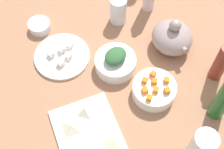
{
  "coord_description": "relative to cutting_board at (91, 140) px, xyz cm",
  "views": [
    {
      "loc": [
        49.23,
        -24.74,
        101.08
      ],
      "look_at": [
        0.0,
        0.0,
        8.0
      ],
      "focal_mm": 49.81,
      "sensor_mm": 36.0,
      "label": 1
    }
  ],
  "objects": [
    {
      "name": "bottle_3",
      "position": [
        -2.32,
        50.93,
        8.49
      ],
      "size": [
        4.83,
        4.83,
        21.22
      ],
      "color": "maroon",
      "rests_on": "tabletop"
    },
    {
      "name": "chopped_greens_mound",
      "position": [
        -21.78,
        20.06,
        6.77
      ],
      "size": [
        9.43,
        10.4,
        3.9
      ],
      "primitive_type": "ellipsoid",
      "rotation": [
        0.0,
        0.0,
        1.94
      ],
      "color": "#346335",
      "rests_on": "bowl_greens"
    },
    {
      "name": "cutting_board",
      "position": [
        0.0,
        0.0,
        0.0
      ],
      "size": [
        31.04,
        22.81,
        1.0
      ],
      "primitive_type": "cube",
      "rotation": [
        0.0,
        0.0,
        -0.09
      ],
      "color": "white",
      "rests_on": "tabletop"
    },
    {
      "name": "drinking_glass_0",
      "position": [
        18.91,
        27.96,
        6.97
      ],
      "size": [
        7.18,
        7.18,
        14.94
      ],
      "primitive_type": "cylinder",
      "color": "white",
      "rests_on": "tabletop"
    },
    {
      "name": "teapot",
      "position": [
        -20.87,
        43.44,
        5.02
      ],
      "size": [
        17.26,
        14.99,
        14.52
      ],
      "color": "#A28B88",
      "rests_on": "tabletop"
    },
    {
      "name": "tofu_cube_1",
      "position": [
        -32.56,
        5.98,
        1.8
      ],
      "size": [
        3.01,
        3.01,
        2.2
      ],
      "primitive_type": "cube",
      "rotation": [
        0.0,
        0.0,
        0.53
      ],
      "color": "silver",
      "rests_on": "plate_tofu"
    },
    {
      "name": "tabletop",
      "position": [
        -16.76,
        16.18,
        -2.0
      ],
      "size": [
        190.0,
        190.0,
        3.0
      ],
      "primitive_type": "cube",
      "color": "#A36F4E",
      "rests_on": "ground"
    },
    {
      "name": "bowl_small_side",
      "position": [
        -51.45,
        1.34,
        1.28
      ],
      "size": [
        8.72,
        8.72,
        3.55
      ],
      "primitive_type": "cylinder",
      "color": "white",
      "rests_on": "tabletop"
    },
    {
      "name": "plate_tofu",
      "position": [
        -34.76,
        4.06,
        0.1
      ],
      "size": [
        20.98,
        20.98,
        1.2
      ],
      "primitive_type": "cylinder",
      "color": "white",
      "rests_on": "tabletop"
    },
    {
      "name": "carrot_cube_7",
      "position": [
        -7.19,
        27.54,
        5.62
      ],
      "size": [
        2.49,
        2.49,
        1.8
      ],
      "primitive_type": "cube",
      "rotation": [
        0.0,
        0.0,
        2.57
      ],
      "color": "orange",
      "rests_on": "bowl_carrots"
    },
    {
      "name": "tofu_cube_0",
      "position": [
        -36.45,
        4.67,
        1.8
      ],
      "size": [
        2.64,
        2.64,
        2.2
      ],
      "primitive_type": "cube",
      "rotation": [
        0.0,
        0.0,
        0.23
      ],
      "color": "silver",
      "rests_on": "plate_tofu"
    },
    {
      "name": "tofu_cube_3",
      "position": [
        -36.33,
        0.47,
        1.8
      ],
      "size": [
        2.64,
        2.64,
        2.2
      ],
      "primitive_type": "cube",
      "rotation": [
        0.0,
        0.0,
        1.8
      ],
      "color": "white",
      "rests_on": "plate_tofu"
    },
    {
      "name": "tofu_cube_4",
      "position": [
        -36.73,
        8.2,
        1.8
      ],
      "size": [
        3.03,
        3.03,
        2.2
      ],
      "primitive_type": "cube",
      "rotation": [
        0.0,
        0.0,
        0.55
      ],
      "color": "silver",
      "rests_on": "plate_tofu"
    },
    {
      "name": "dumpling_1",
      "position": [
        -9.94,
        2.48,
        1.74
      ],
      "size": [
        5.89,
        5.33,
        2.48
      ],
      "primitive_type": "pyramid",
      "rotation": [
        0.0,
        0.0,
        0.12
      ],
      "color": "beige",
      "rests_on": "cutting_board"
    },
    {
      "name": "carrot_cube_4",
      "position": [
        -5.78,
        31.49,
        5.62
      ],
      "size": [
        2.49,
        2.49,
        1.8
      ],
      "primitive_type": "cube",
      "rotation": [
        0.0,
        0.0,
        2.57
      ],
      "color": "orange",
      "rests_on": "bowl_carrots"
    },
    {
      "name": "carrot_cube_1",
      "position": [
        -4.18,
        26.28,
        5.62
      ],
      "size": [
        2.54,
        2.54,
        1.8
      ],
      "primitive_type": "cube",
      "rotation": [
        0.0,
        0.0,
        0.87
      ],
      "color": "orange",
      "rests_on": "bowl_carrots"
    },
    {
      "name": "carrot_cube_3",
      "position": [
        -2.64,
        22.85,
        5.62
      ],
      "size": [
        2.54,
        2.54,
        1.8
      ],
      "primitive_type": "cube",
      "rotation": [
        0.0,
        0.0,
        0.74
      ],
      "color": "orange",
      "rests_on": "bowl_carrots"
    },
    {
      "name": "bowl_carrots",
      "position": [
        -5.93,
        27.0,
        2.11
      ],
      "size": [
        15.16,
        15.16,
        5.22
      ],
      "primitive_type": "cylinder",
      "color": "white",
      "rests_on": "tabletop"
    },
    {
      "name": "carrot_cube_5",
      "position": [
        -9.96,
        28.55,
        5.62
      ],
      "size": [
        2.37,
        2.37,
        1.8
      ],
      "primitive_type": "cube",
      "rotation": [
        0.0,
        0.0,
        1.99
      ],
      "color": "orange",
      "rests_on": "bowl_carrots"
    },
    {
      "name": "drinking_glass_1",
      "position": [
        -41.58,
        31.4,
        5.21
      ],
      "size": [
        6.62,
        6.62,
        11.42
      ],
      "primitive_type": "cylinder",
      "color": "white",
      "rests_on": "tabletop"
    },
    {
      "name": "carrot_cube_2",
      "position": [
        -9.0,
        24.75,
        5.62
      ],
      "size": [
        2.53,
        2.53,
        1.8
      ],
      "primitive_type": "cube",
      "rotation": [
        0.0,
        0.0,
        0.69
      ],
      "color": "orange",
      "rests_on": "bowl_carrots"
    },
    {
      "name": "dumpling_3",
      "position": [
        4.09,
        5.71,
        1.7
      ],
      "size": [
        8.03,
        8.05,
        2.4
      ],
      "primitive_type": "pyramid",
      "rotation": [
        0.0,
        0.0,
        2.27
      ],
      "color": "beige",
      "rests_on": "cutting_board"
    },
    {
      "name": "carrot_cube_0",
      "position": [
        -5.72,
        22.95,
        5.62
      ],
      "size": [
        2.03,
        2.03,
        1.8
      ],
      "primitive_type": "cube",
      "rotation": [
        0.0,
        0.0,
        3.0
      ],
      "color": "orange",
      "rests_on": "bowl_carrots"
    },
    {
      "name": "dumpling_0",
      "position": [
        -6.58,
        -3.86,
        1.71
      ],
      "size": [
        7.99,
        7.99,
        2.42
      ],
      "primitive_type": "pyramid",
      "rotation": [
        0.0,
        0.0,
        0.6
      ],
      "color": "beige",
      "rests_on": "cutting_board"
    },
    {
      "name": "bowl_greens",
      "position": [
        -21.78,
        20.06,
        2.16
      ],
      "size": [
        15.04,
        15.04,
        5.32
      ],
      "primitive_type": "cylinder",
      "color": "white",
      "rests_on": "tabletop"
    },
    {
      "name": "carrot_cube_6",
      "position": [
        -2.28,
        29.51,
        5.62
      ],
      "size": [
        2.13,
        2.13,
        1.8
      ],
      "primitive_type": "cube",
      "rotation": [
        0.0,
        0.0,
        2.93
      ],
      "color": "orange",
      "rests_on": "bowl_carrots"
    },
    {
      "name": "tofu_cube_2",
      "position": [
        -30.89,
        2.21,
        1.8
      ],
      "size": [
        2.79,
        2.79,
        2.2
      ],
      "primitive_type": "cube",
      "rotation": [
        0.0,
        0.0,
        1.9
      ],
      "color": "#F7E0D1",
      "rests_on": "plate_tofu"
    }
  ]
}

